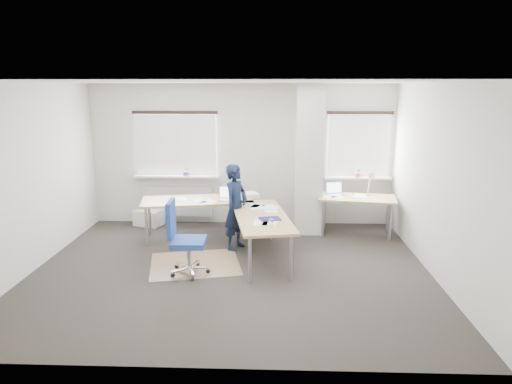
{
  "coord_description": "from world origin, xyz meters",
  "views": [
    {
      "loc": [
        0.62,
        -6.5,
        2.74
      ],
      "look_at": [
        0.35,
        0.9,
        1.02
      ],
      "focal_mm": 32.0,
      "sensor_mm": 36.0,
      "label": 1
    }
  ],
  "objects_px": {
    "desk_main": "(230,209)",
    "desk_side": "(357,199)",
    "person": "(236,207)",
    "task_chair": "(186,254)"
  },
  "relations": [
    {
      "from": "desk_side",
      "to": "person",
      "type": "distance_m",
      "value": 2.35
    },
    {
      "from": "desk_side",
      "to": "person",
      "type": "xyz_separation_m",
      "value": [
        -2.19,
        -0.85,
        0.05
      ]
    },
    {
      "from": "task_chair",
      "to": "person",
      "type": "xyz_separation_m",
      "value": [
        0.66,
        1.11,
        0.42
      ]
    },
    {
      "from": "desk_side",
      "to": "person",
      "type": "relative_size",
      "value": 1.01
    },
    {
      "from": "desk_main",
      "to": "person",
      "type": "height_order",
      "value": "person"
    },
    {
      "from": "desk_main",
      "to": "person",
      "type": "xyz_separation_m",
      "value": [
        0.11,
        -0.06,
        0.04
      ]
    },
    {
      "from": "person",
      "to": "desk_main",
      "type": "bearing_deg",
      "value": 87.13
    },
    {
      "from": "desk_main",
      "to": "desk_side",
      "type": "height_order",
      "value": "desk_side"
    },
    {
      "from": "desk_main",
      "to": "task_chair",
      "type": "distance_m",
      "value": 1.35
    },
    {
      "from": "desk_main",
      "to": "task_chair",
      "type": "xyz_separation_m",
      "value": [
        -0.55,
        -1.17,
        -0.38
      ]
    }
  ]
}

